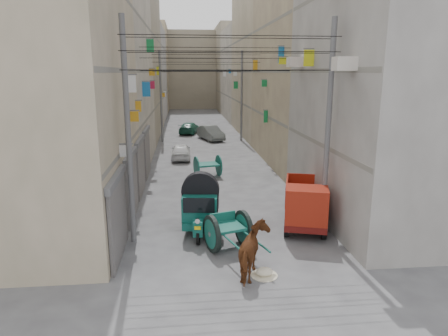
{
  "coord_description": "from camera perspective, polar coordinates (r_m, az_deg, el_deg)",
  "views": [
    {
      "loc": [
        -1.66,
        -8.07,
        6.12
      ],
      "look_at": [
        -0.18,
        6.5,
        2.61
      ],
      "focal_mm": 32.0,
      "sensor_mm": 36.0,
      "label": 1
    }
  ],
  "objects": [
    {
      "name": "second_cart",
      "position": [
        23.91,
        -2.36,
        0.34
      ],
      "size": [
        1.7,
        1.58,
        1.29
      ],
      "rotation": [
        0.0,
        0.0,
        0.22
      ],
      "color": "#14574B",
      "rests_on": "ground"
    },
    {
      "name": "signboards",
      "position": [
        29.89,
        -2.63,
        8.31
      ],
      "size": [
        8.22,
        40.52,
        5.67
      ],
      "color": "white",
      "rests_on": "ground"
    },
    {
      "name": "auto_rickshaw",
      "position": [
        15.72,
        -3.36,
        -5.28
      ],
      "size": [
        1.69,
        2.65,
        1.82
      ],
      "rotation": [
        0.0,
        0.0,
        -0.12
      ],
      "color": "black",
      "rests_on": "ground"
    },
    {
      "name": "overhead_cables",
      "position": [
        22.54,
        -1.62,
        15.12
      ],
      "size": [
        7.4,
        22.52,
        1.12
      ],
      "color": "black",
      "rests_on": "ground"
    },
    {
      "name": "shutters_left",
      "position": [
        19.15,
        -12.38,
        -0.81
      ],
      "size": [
        0.18,
        14.4,
        2.88
      ],
      "color": "#49484D",
      "rests_on": "ground"
    },
    {
      "name": "mini_truck",
      "position": [
        16.08,
        11.58,
        -5.54
      ],
      "size": [
        2.49,
        3.84,
        1.99
      ],
      "rotation": [
        0.0,
        0.0,
        -0.28
      ],
      "color": "black",
      "rests_on": "ground"
    },
    {
      "name": "ac_units",
      "position": [
        16.66,
        13.46,
        17.66
      ],
      "size": [
        0.7,
        6.55,
        3.35
      ],
      "color": "beige",
      "rests_on": "ground"
    },
    {
      "name": "building_row_left",
      "position": [
        42.67,
        -14.74,
        13.51
      ],
      "size": [
        8.0,
        62.0,
        14.0
      ],
      "color": "#BBA88D",
      "rests_on": "ground"
    },
    {
      "name": "end_cap_building",
      "position": [
        74.09,
        -4.64,
        13.73
      ],
      "size": [
        22.0,
        10.0,
        13.0
      ],
      "primitive_type": "cube",
      "color": "gray",
      "rests_on": "ground"
    },
    {
      "name": "utility_poles",
      "position": [
        25.21,
        -2.02,
        8.65
      ],
      "size": [
        7.4,
        22.2,
        8.0
      ],
      "color": "#59595C",
      "rests_on": "ground"
    },
    {
      "name": "tonga_cart",
      "position": [
        14.26,
        0.58,
        -8.9
      ],
      "size": [
        1.97,
        3.13,
        1.33
      ],
      "rotation": [
        0.0,
        0.0,
        0.32
      ],
      "color": "black",
      "rests_on": "ground"
    },
    {
      "name": "building_row_right",
      "position": [
        43.29,
        7.31,
        13.83
      ],
      "size": [
        8.0,
        62.0,
        14.0
      ],
      "color": "#A7A39C",
      "rests_on": "ground"
    },
    {
      "name": "distant_car_grey",
      "position": [
        37.23,
        -1.91,
        5.03
      ],
      "size": [
        2.53,
        4.16,
        1.3
      ],
      "primitive_type": "imported",
      "rotation": [
        0.0,
        0.0,
        0.32
      ],
      "color": "#5A5F5D",
      "rests_on": "ground"
    },
    {
      "name": "distant_car_white",
      "position": [
        29.06,
        -6.18,
        2.4
      ],
      "size": [
        1.36,
        3.38,
        1.15
      ],
      "primitive_type": "imported",
      "rotation": [
        0.0,
        0.0,
        3.14
      ],
      "color": "silver",
      "rests_on": "ground"
    },
    {
      "name": "feed_sack",
      "position": [
        12.78,
        5.77,
        -14.53
      ],
      "size": [
        0.52,
        0.42,
        0.26
      ],
      "primitive_type": "ellipsoid",
      "color": "beige",
      "rests_on": "ground"
    },
    {
      "name": "distant_car_green",
      "position": [
        41.37,
        -4.96,
        5.72
      ],
      "size": [
        2.5,
        4.19,
        1.14
      ],
      "primitive_type": "imported",
      "rotation": [
        0.0,
        0.0,
        2.9
      ],
      "color": "#1E5944",
      "rests_on": "ground"
    },
    {
      "name": "horse",
      "position": [
        12.45,
        4.32,
        -11.85
      ],
      "size": [
        1.35,
        2.06,
        1.6
      ],
      "primitive_type": "imported",
      "rotation": [
        0.0,
        0.0,
        2.86
      ],
      "color": "brown",
      "rests_on": "ground"
    }
  ]
}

